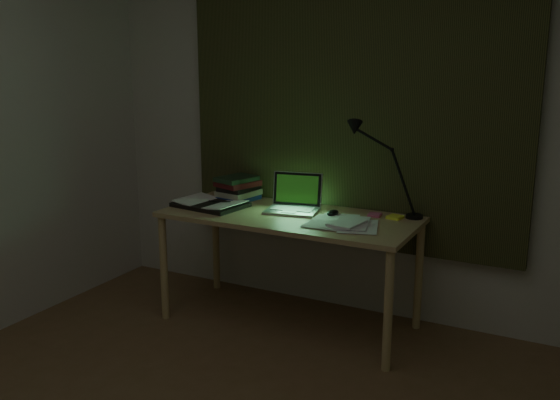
# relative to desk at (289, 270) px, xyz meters

# --- Properties ---
(wall_back) EXTENTS (3.50, 0.00, 2.50)m
(wall_back) POSITION_rel_desk_xyz_m (0.23, 0.42, 0.90)
(wall_back) COLOR beige
(wall_back) RESTS_ON ground
(curtain) EXTENTS (2.20, 0.06, 2.00)m
(curtain) POSITION_rel_desk_xyz_m (0.23, 0.38, 1.10)
(curtain) COLOR #2B2F17
(curtain) RESTS_ON wall_back
(desk) EXTENTS (1.54, 0.67, 0.70)m
(desk) POSITION_rel_desk_xyz_m (0.00, 0.00, 0.00)
(desk) COLOR tan
(desk) RESTS_ON floor
(laptop) EXTENTS (0.37, 0.40, 0.23)m
(laptop) POSITION_rel_desk_xyz_m (-0.01, 0.06, 0.46)
(laptop) COLOR silver
(laptop) RESTS_ON desk
(open_textbook) EXTENTS (0.46, 0.36, 0.04)m
(open_textbook) POSITION_rel_desk_xyz_m (-0.54, -0.05, 0.37)
(open_textbook) COLOR white
(open_textbook) RESTS_ON desk
(book_stack) EXTENTS (0.26, 0.29, 0.17)m
(book_stack) POSITION_rel_desk_xyz_m (-0.48, 0.19, 0.44)
(book_stack) COLOR white
(book_stack) RESTS_ON desk
(loose_papers) EXTENTS (0.42, 0.44, 0.02)m
(loose_papers) POSITION_rel_desk_xyz_m (0.35, -0.05, 0.36)
(loose_papers) COLOR silver
(loose_papers) RESTS_ON desk
(mouse) EXTENTS (0.07, 0.10, 0.03)m
(mouse) POSITION_rel_desk_xyz_m (0.24, 0.10, 0.37)
(mouse) COLOR black
(mouse) RESTS_ON desk
(sticky_yellow) EXTENTS (0.10, 0.10, 0.02)m
(sticky_yellow) POSITION_rel_desk_xyz_m (0.60, 0.21, 0.36)
(sticky_yellow) COLOR #FFFA35
(sticky_yellow) RESTS_ON desk
(sticky_pink) EXTENTS (0.08, 0.08, 0.02)m
(sticky_pink) POSITION_rel_desk_xyz_m (0.47, 0.20, 0.36)
(sticky_pink) COLOR #E55989
(sticky_pink) RESTS_ON desk
(desk_lamp) EXTENTS (0.43, 0.37, 0.55)m
(desk_lamp) POSITION_rel_desk_xyz_m (0.69, 0.27, 0.63)
(desk_lamp) COLOR black
(desk_lamp) RESTS_ON desk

